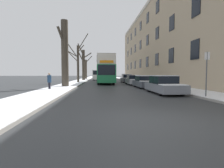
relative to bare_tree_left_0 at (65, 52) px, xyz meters
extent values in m
plane|color=#303335|center=(5.50, -14.12, -3.85)|extent=(320.00, 320.00, 0.00)
cube|color=gray|center=(-0.13, 38.88, -3.78)|extent=(2.83, 130.00, 0.13)
cube|color=white|center=(-0.13, 38.88, -3.70)|extent=(2.80, 130.00, 0.03)
cube|color=gray|center=(11.13, 38.88, -3.78)|extent=(2.83, 130.00, 0.13)
cube|color=white|center=(11.13, 38.88, -3.70)|extent=(2.80, 130.00, 0.03)
cube|color=tan|center=(17.04, 11.81, 3.50)|extent=(9.00, 53.65, 14.70)
cube|color=black|center=(12.51, -3.93, -0.12)|extent=(0.08, 1.40, 1.80)
cube|color=black|center=(12.51, 1.32, -0.12)|extent=(0.08, 1.40, 1.80)
cube|color=black|center=(12.51, 6.56, -0.12)|extent=(0.08, 1.40, 1.80)
cube|color=black|center=(12.51, 11.81, -0.12)|extent=(0.08, 1.40, 1.80)
cube|color=black|center=(12.51, 17.05, -0.12)|extent=(0.08, 1.40, 1.80)
cube|color=black|center=(12.51, 22.30, -0.12)|extent=(0.08, 1.40, 1.80)
cube|color=black|center=(12.51, 27.54, -0.12)|extent=(0.08, 1.40, 1.80)
cube|color=black|center=(12.51, 32.79, -0.12)|extent=(0.08, 1.40, 1.80)
cube|color=black|center=(12.51, -3.93, 3.80)|extent=(0.08, 1.40, 1.80)
cube|color=black|center=(12.51, 1.32, 3.80)|extent=(0.08, 1.40, 1.80)
cube|color=black|center=(12.51, 6.56, 3.80)|extent=(0.08, 1.40, 1.80)
cube|color=black|center=(12.51, 11.81, 3.80)|extent=(0.08, 1.40, 1.80)
cube|color=black|center=(12.51, 17.05, 3.80)|extent=(0.08, 1.40, 1.80)
cube|color=black|center=(12.51, 22.30, 3.80)|extent=(0.08, 1.40, 1.80)
cube|color=black|center=(12.51, 27.54, 3.80)|extent=(0.08, 1.40, 1.80)
cube|color=black|center=(12.51, 32.79, 3.80)|extent=(0.08, 1.40, 1.80)
cube|color=black|center=(12.51, 6.56, 7.71)|extent=(0.08, 1.40, 1.80)
cube|color=black|center=(12.51, 11.81, 7.71)|extent=(0.08, 1.40, 1.80)
cube|color=black|center=(12.51, 17.05, 7.71)|extent=(0.08, 1.40, 1.80)
cube|color=black|center=(12.51, 22.30, 7.71)|extent=(0.08, 1.40, 1.80)
cube|color=black|center=(12.51, 27.54, 7.71)|extent=(0.08, 1.40, 1.80)
cube|color=black|center=(12.51, 32.79, 7.71)|extent=(0.08, 1.40, 1.80)
cube|color=beige|center=(12.50, 11.81, 10.33)|extent=(0.12, 52.57, 0.44)
cylinder|color=#423A30|center=(0.01, -0.05, -0.20)|extent=(0.75, 0.75, 7.28)
cylinder|color=#423A30|center=(-0.25, -0.45, 1.62)|extent=(0.88, 1.12, 1.98)
cylinder|color=#423A30|center=(-0.08, 0.59, 2.09)|extent=(0.48, 1.55, 2.34)
cylinder|color=#423A30|center=(-0.05, 1.00, 1.32)|extent=(0.39, 2.28, 1.72)
cylinder|color=#423A30|center=(0.26, 10.16, -0.73)|extent=(0.37, 0.37, 6.23)
cylinder|color=#423A30|center=(-1.02, 9.99, 1.23)|extent=(2.65, 0.47, 1.61)
cylinder|color=#423A30|center=(1.12, 9.89, 2.96)|extent=(1.87, 0.69, 2.69)
cylinder|color=#423A30|center=(0.78, 9.74, 1.81)|extent=(1.19, 0.98, 1.15)
cylinder|color=#423A30|center=(-0.54, 9.53, 1.50)|extent=(1.76, 1.43, 2.48)
cylinder|color=#423A30|center=(-0.81, 10.79, 0.76)|extent=(2.27, 1.42, 2.24)
cylinder|color=#423A30|center=(0.26, 20.93, -0.36)|extent=(0.66, 0.66, 6.97)
cylinder|color=#423A30|center=(-0.21, 19.82, 3.02)|extent=(1.21, 2.46, 2.43)
cylinder|color=#423A30|center=(-0.26, 20.77, 1.44)|extent=(1.29, 0.59, 2.27)
cylinder|color=#423A30|center=(1.11, 21.58, 1.97)|extent=(1.93, 1.55, 1.52)
cylinder|color=#423A30|center=(0.08, 31.24, -1.04)|extent=(0.59, 0.59, 5.62)
cylinder|color=#423A30|center=(0.93, 31.40, 1.91)|extent=(1.88, 0.55, 2.00)
cylinder|color=#423A30|center=(-0.72, 32.03, 1.67)|extent=(1.86, 1.83, 2.67)
cylinder|color=#423A30|center=(-0.48, 31.34, 2.04)|extent=(1.33, 0.42, 2.06)
cube|color=#1E7A47|center=(4.71, 8.72, -2.30)|extent=(2.51, 11.44, 2.42)
cube|color=silver|center=(4.71, 8.72, -0.42)|extent=(2.46, 11.21, 1.32)
cube|color=beige|center=(4.71, 8.72, 0.30)|extent=(2.46, 11.21, 0.12)
cube|color=black|center=(4.71, 8.72, -1.84)|extent=(2.54, 10.07, 1.26)
cube|color=black|center=(4.71, 8.72, -0.36)|extent=(2.54, 10.07, 1.01)
cube|color=black|center=(4.71, 3.02, -1.84)|extent=(2.26, 0.06, 1.32)
cube|color=orange|center=(4.71, 3.01, -0.75)|extent=(1.76, 0.05, 0.32)
cylinder|color=black|center=(3.62, 5.28, -3.34)|extent=(0.30, 1.01, 1.01)
cylinder|color=black|center=(5.79, 5.28, -3.34)|extent=(0.30, 1.01, 1.01)
cylinder|color=black|center=(3.62, 11.92, -3.34)|extent=(0.30, 1.01, 1.01)
cylinder|color=black|center=(5.79, 11.92, -3.34)|extent=(0.30, 1.01, 1.01)
cube|color=slate|center=(8.62, -6.58, -3.39)|extent=(1.79, 4.52, 0.57)
cube|color=black|center=(8.62, -6.40, -2.81)|extent=(1.54, 2.26, 0.59)
cube|color=white|center=(8.62, -6.40, -2.49)|extent=(1.51, 2.15, 0.06)
cube|color=white|center=(8.62, -8.19, -3.08)|extent=(1.61, 1.18, 0.05)
cylinder|color=black|center=(7.83, -7.94, -3.51)|extent=(0.20, 0.67, 0.67)
cylinder|color=black|center=(9.40, -7.94, -3.51)|extent=(0.20, 0.67, 0.67)
cylinder|color=black|center=(7.83, -5.23, -3.51)|extent=(0.20, 0.67, 0.67)
cylinder|color=black|center=(9.40, -5.23, -3.51)|extent=(0.20, 0.67, 0.67)
cube|color=#474C56|center=(8.62, -0.97, -3.39)|extent=(1.78, 4.48, 0.58)
cube|color=black|center=(8.62, -0.79, -2.84)|extent=(1.53, 2.24, 0.53)
cube|color=white|center=(8.62, -0.79, -2.54)|extent=(1.50, 2.13, 0.08)
cube|color=white|center=(8.62, -2.56, -3.07)|extent=(1.60, 1.17, 0.06)
cylinder|color=black|center=(7.84, -2.31, -3.51)|extent=(0.20, 0.68, 0.68)
cylinder|color=black|center=(9.40, -2.31, -3.51)|extent=(0.20, 0.68, 0.68)
cylinder|color=black|center=(7.84, 0.38, -3.51)|extent=(0.20, 0.68, 0.68)
cylinder|color=black|center=(9.40, 0.38, -3.51)|extent=(0.20, 0.68, 0.68)
cube|color=#9EA3AD|center=(8.62, 4.67, -3.38)|extent=(1.89, 4.18, 0.59)
cube|color=black|center=(8.62, 4.83, -2.80)|extent=(1.62, 2.09, 0.56)
cube|color=white|center=(8.62, 4.83, -2.50)|extent=(1.59, 1.99, 0.05)
cube|color=white|center=(8.62, 3.18, -3.07)|extent=(1.70, 1.09, 0.04)
cylinder|color=black|center=(7.78, 3.41, -3.52)|extent=(0.20, 0.66, 0.66)
cylinder|color=black|center=(9.45, 3.41, -3.52)|extent=(0.20, 0.66, 0.66)
cylinder|color=black|center=(7.78, 5.92, -3.52)|extent=(0.20, 0.66, 0.66)
cylinder|color=black|center=(9.45, 5.92, -3.52)|extent=(0.20, 0.66, 0.66)
cube|color=#474C56|center=(8.62, 10.78, -3.36)|extent=(1.78, 4.21, 0.63)
cube|color=black|center=(8.62, 10.95, -2.74)|extent=(1.53, 2.11, 0.62)
cube|color=white|center=(8.62, 10.95, -2.39)|extent=(1.49, 2.00, 0.08)
cube|color=white|center=(8.62, 9.29, -3.02)|extent=(1.60, 1.10, 0.07)
cylinder|color=black|center=(7.84, 9.52, -3.51)|extent=(0.20, 0.68, 0.68)
cylinder|color=black|center=(9.40, 9.52, -3.51)|extent=(0.20, 0.68, 0.68)
cylinder|color=black|center=(7.84, 12.05, -3.51)|extent=(0.20, 0.68, 0.68)
cylinder|color=black|center=(9.40, 12.05, -3.51)|extent=(0.20, 0.68, 0.68)
cube|color=white|center=(3.30, 23.55, -2.53)|extent=(2.09, 4.82, 2.20)
cube|color=black|center=(3.30, 21.16, -2.01)|extent=(1.84, 0.06, 0.97)
cylinder|color=black|center=(2.38, 22.01, -3.51)|extent=(0.22, 0.68, 0.68)
cylinder|color=black|center=(4.23, 22.01, -3.51)|extent=(0.22, 0.68, 0.68)
cylinder|color=black|center=(2.38, 25.09, -3.51)|extent=(0.22, 0.68, 0.68)
cylinder|color=black|center=(4.23, 25.09, -3.51)|extent=(0.22, 0.68, 0.68)
cylinder|color=black|center=(-0.74, -3.56, -3.48)|extent=(0.16, 0.16, 0.74)
cylinder|color=black|center=(-0.67, -3.70, -3.48)|extent=(0.16, 0.16, 0.74)
cylinder|color=navy|center=(-0.70, -3.63, -2.79)|extent=(0.35, 0.35, 0.64)
sphere|color=tan|center=(-0.70, -3.63, -2.36)|extent=(0.20, 0.20, 0.20)
cylinder|color=#4C4F54|center=(10.01, -9.64, -2.45)|extent=(0.07, 0.07, 2.79)
cube|color=silver|center=(10.01, -9.66, -1.31)|extent=(0.32, 0.02, 0.44)
camera|label=1|loc=(3.64, -19.49, -2.38)|focal=28.00mm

